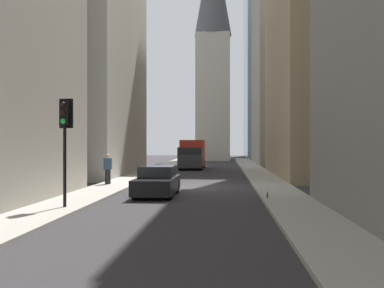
{
  "coord_description": "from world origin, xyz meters",
  "views": [
    {
      "loc": [
        -24.71,
        -1.8,
        2.47
      ],
      "look_at": [
        8.53,
        0.72,
        2.46
      ],
      "focal_mm": 40.39,
      "sensor_mm": 36.0,
      "label": 1
    }
  ],
  "objects_px": {
    "delivery_truck": "(192,154)",
    "sedan_black": "(157,182)",
    "traffic_light_foreground": "(65,127)",
    "pedestrian": "(108,167)",
    "discarded_bottle": "(267,195)"
  },
  "relations": [
    {
      "from": "delivery_truck",
      "to": "sedan_black",
      "type": "height_order",
      "value": "delivery_truck"
    },
    {
      "from": "sedan_black",
      "to": "discarded_bottle",
      "type": "relative_size",
      "value": 15.93
    },
    {
      "from": "traffic_light_foreground",
      "to": "pedestrian",
      "type": "relative_size",
      "value": 2.29
    },
    {
      "from": "traffic_light_foreground",
      "to": "pedestrian",
      "type": "bearing_deg",
      "value": 5.44
    },
    {
      "from": "delivery_truck",
      "to": "sedan_black",
      "type": "xyz_separation_m",
      "value": [
        -22.15,
        -0.0,
        -0.8
      ]
    },
    {
      "from": "delivery_truck",
      "to": "pedestrian",
      "type": "distance_m",
      "value": 18.28
    },
    {
      "from": "sedan_black",
      "to": "traffic_light_foreground",
      "type": "distance_m",
      "value": 6.02
    },
    {
      "from": "sedan_black",
      "to": "pedestrian",
      "type": "relative_size",
      "value": 2.45
    },
    {
      "from": "delivery_truck",
      "to": "sedan_black",
      "type": "bearing_deg",
      "value": -180.0
    },
    {
      "from": "sedan_black",
      "to": "delivery_truck",
      "type": "bearing_deg",
      "value": 0.0
    },
    {
      "from": "delivery_truck",
      "to": "discarded_bottle",
      "type": "height_order",
      "value": "delivery_truck"
    },
    {
      "from": "delivery_truck",
      "to": "pedestrian",
      "type": "xyz_separation_m",
      "value": [
        -17.92,
        3.56,
        -0.36
      ]
    },
    {
      "from": "delivery_truck",
      "to": "discarded_bottle",
      "type": "bearing_deg",
      "value": -168.03
    },
    {
      "from": "traffic_light_foreground",
      "to": "discarded_bottle",
      "type": "distance_m",
      "value": 8.84
    },
    {
      "from": "delivery_truck",
      "to": "pedestrian",
      "type": "height_order",
      "value": "delivery_truck"
    }
  ]
}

